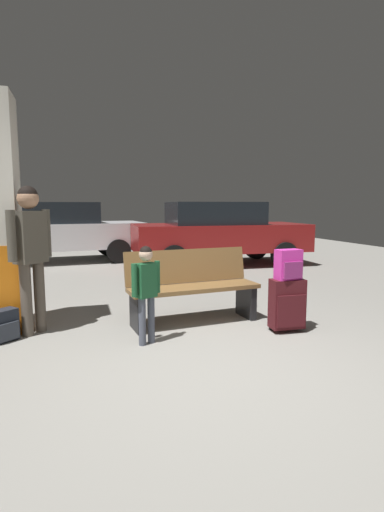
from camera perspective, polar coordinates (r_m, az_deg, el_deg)
name	(u,v)px	position (r m, az deg, el deg)	size (l,w,h in m)	color
ground_plane	(142,287)	(7.28, -7.29, -4.46)	(18.00, 18.00, 0.10)	gray
bench	(192,287)	(4.85, 0.02, -4.45)	(1.65, 0.70, 0.89)	brown
suitcase	(287,304)	(4.63, 13.65, -6.79)	(0.39, 0.25, 0.60)	#471419
backpack_bright	(289,265)	(4.54, 13.83, -1.26)	(0.29, 0.21, 0.34)	#D833A5
child	(146,284)	(4.06, -6.69, -4.10)	(0.32, 0.20, 1.03)	#4C5160
adult	(30,244)	(4.66, -22.40, 1.64)	(0.41, 0.44, 1.64)	brown
backpack_dark_floor	(4,326)	(4.68, -25.64, -9.12)	(0.32, 0.31, 0.34)	#1E232D
parked_car_near	(218,232)	(9.47, 3.82, 3.54)	(4.15, 1.89, 1.51)	maroon
parked_car_far	(59,230)	(10.55, -18.67, 3.56)	(4.24, 2.09, 1.51)	silver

